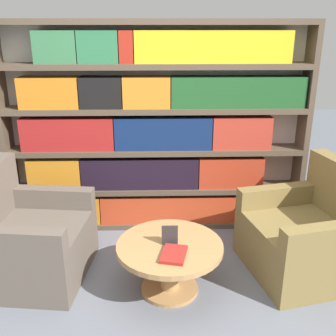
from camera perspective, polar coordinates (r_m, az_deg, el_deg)
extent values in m
plane|color=slate|center=(2.85, -1.62, -21.46)|extent=(14.00, 14.00, 0.00)
cube|color=silver|center=(3.79, -1.77, 6.02)|extent=(2.81, 0.05, 1.94)
cube|color=brown|center=(3.93, -22.42, 5.00)|extent=(0.05, 0.30, 1.94)
cube|color=brown|center=(3.91, 18.96, 5.39)|extent=(0.05, 0.30, 1.94)
cube|color=brown|center=(4.01, -1.63, -7.62)|extent=(2.71, 0.30, 0.05)
cube|color=brown|center=(3.86, -1.68, -2.84)|extent=(2.71, 0.30, 0.05)
cube|color=brown|center=(3.72, -1.74, 2.66)|extent=(2.71, 0.30, 0.05)
cube|color=brown|center=(3.63, -1.80, 8.51)|extent=(2.71, 0.30, 0.05)
cube|color=brown|center=(3.57, -1.87, 14.62)|extent=(2.71, 0.30, 0.05)
cube|color=brown|center=(3.55, -1.94, 20.45)|extent=(2.71, 0.30, 0.05)
cube|color=black|center=(4.05, -16.11, -5.64)|extent=(0.40, 0.20, 0.27)
cube|color=orange|center=(3.98, -11.47, -5.69)|extent=(0.25, 0.20, 0.27)
cube|color=#BE3E1F|center=(3.93, 3.87, -5.62)|extent=(1.84, 0.20, 0.27)
cube|color=orange|center=(3.89, -15.99, -0.66)|extent=(0.49, 0.20, 0.30)
cube|color=black|center=(3.77, -4.06, -0.57)|extent=(1.10, 0.20, 0.30)
cube|color=#AF351D|center=(3.83, 8.98, -0.44)|extent=(0.61, 0.20, 0.30)
cube|color=maroon|center=(3.74, -14.23, 4.93)|extent=(0.84, 0.20, 0.30)
cube|color=navy|center=(3.65, -0.69, 5.18)|extent=(0.89, 0.20, 0.30)
cube|color=#AF3527|center=(3.73, 10.52, 5.17)|extent=(0.54, 0.20, 0.30)
cube|color=#C7721C|center=(3.70, -16.78, 10.45)|extent=(0.52, 0.20, 0.27)
cube|color=black|center=(3.61, -9.65, 10.79)|extent=(0.37, 0.20, 0.27)
cube|color=orange|center=(3.57, -3.12, 10.95)|extent=(0.42, 0.20, 0.27)
cube|color=#1E5124|center=(3.64, 10.01, 10.86)|extent=(1.19, 0.20, 0.27)
cube|color=#347045|center=(3.63, -15.92, 16.54)|extent=(0.36, 0.20, 0.27)
cube|color=#2B6C42|center=(3.57, -10.04, 16.92)|extent=(0.34, 0.20, 0.27)
cube|color=#A12417|center=(3.54, -6.02, 17.09)|extent=(0.12, 0.20, 0.27)
cube|color=gold|center=(3.56, 6.50, 17.09)|extent=(1.35, 0.20, 0.27)
cube|color=brown|center=(3.34, -18.86, -11.23)|extent=(0.89, 0.92, 0.43)
cube|color=brown|center=(2.89, -20.99, -9.84)|extent=(0.67, 0.19, 0.17)
cube|color=brown|center=(3.47, -16.09, -4.13)|extent=(0.67, 0.19, 0.17)
cube|color=olive|center=(3.39, 18.76, -10.73)|extent=(0.97, 0.99, 0.43)
cube|color=olive|center=(3.49, 15.24, -3.90)|extent=(0.67, 0.26, 0.17)
cube|color=olive|center=(2.96, 21.93, -9.22)|extent=(0.67, 0.26, 0.17)
cylinder|color=#AD7F4C|center=(3.01, 0.24, -14.54)|extent=(0.14, 0.14, 0.35)
cylinder|color=#AD7F4C|center=(3.11, 0.24, -17.00)|extent=(0.43, 0.43, 0.03)
cylinder|color=#AD7F4C|center=(2.91, 0.25, -11.34)|extent=(0.78, 0.78, 0.04)
cube|color=black|center=(2.89, 0.25, -10.92)|extent=(0.07, 0.06, 0.01)
cube|color=#2D2D2D|center=(2.86, 0.25, -9.72)|extent=(0.12, 0.01, 0.15)
cube|color=maroon|center=(2.76, 0.84, -12.41)|extent=(0.21, 0.26, 0.02)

